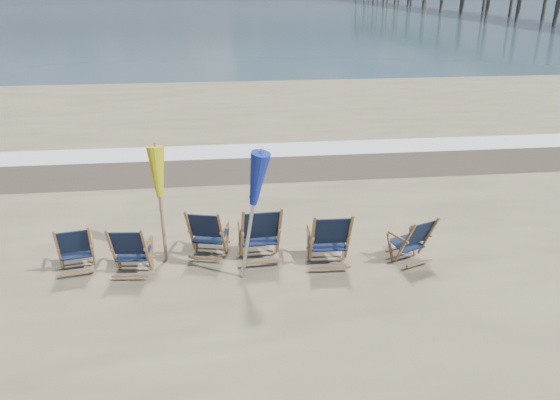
% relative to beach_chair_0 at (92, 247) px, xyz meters
% --- Properties ---
extents(ocean, '(400.00, 400.00, 0.00)m').
position_rel_beach_chair_0_xyz_m(ocean, '(3.18, 126.41, -0.46)').
color(ocean, '#355159').
rests_on(ocean, ground).
extents(surf_foam, '(200.00, 1.40, 0.01)m').
position_rel_beach_chair_0_xyz_m(surf_foam, '(3.18, 6.71, -0.45)').
color(surf_foam, silver).
rests_on(surf_foam, ground).
extents(wet_sand_strip, '(200.00, 2.60, 0.00)m').
position_rel_beach_chair_0_xyz_m(wet_sand_strip, '(3.18, 5.21, -0.45)').
color(wet_sand_strip, '#42362A').
rests_on(wet_sand_strip, ground).
extents(beach_chair_0, '(0.69, 0.75, 0.91)m').
position_rel_beach_chair_0_xyz_m(beach_chair_0, '(0.00, 0.00, 0.00)').
color(beach_chair_0, black).
rests_on(beach_chair_0, ground).
extents(beach_chair_1, '(0.68, 0.75, 0.96)m').
position_rel_beach_chair_0_xyz_m(beach_chair_1, '(0.91, -0.30, 0.03)').
color(beach_chair_1, black).
rests_on(beach_chair_1, ground).
extents(beach_chair_2, '(0.79, 0.85, 0.99)m').
position_rel_beach_chair_0_xyz_m(beach_chair_2, '(2.13, 0.14, 0.04)').
color(beach_chair_2, black).
rests_on(beach_chair_2, ground).
extents(beach_chair_3, '(0.76, 0.85, 1.12)m').
position_rel_beach_chair_0_xyz_m(beach_chair_3, '(3.09, -0.04, 0.10)').
color(beach_chair_3, black).
rests_on(beach_chair_3, ground).
extents(beach_chair_4, '(0.72, 0.80, 1.08)m').
position_rel_beach_chair_0_xyz_m(beach_chair_4, '(4.21, -0.39, 0.09)').
color(beach_chair_4, black).
rests_on(beach_chair_4, ground).
extents(beach_chair_5, '(0.78, 0.82, 0.91)m').
position_rel_beach_chair_0_xyz_m(beach_chair_5, '(5.61, -0.30, -0.00)').
color(beach_chair_5, black).
rests_on(beach_chair_5, ground).
extents(umbrella_yellow, '(0.30, 0.30, 1.96)m').
position_rel_beach_chair_0_xyz_m(umbrella_yellow, '(1.13, 0.42, 1.00)').
color(umbrella_yellow, olive).
rests_on(umbrella_yellow, ground).
extents(umbrella_blue, '(0.30, 0.30, 2.21)m').
position_rel_beach_chair_0_xyz_m(umbrella_blue, '(2.57, -0.59, 1.23)').
color(umbrella_blue, '#A5A5AD').
rests_on(umbrella_blue, ground).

